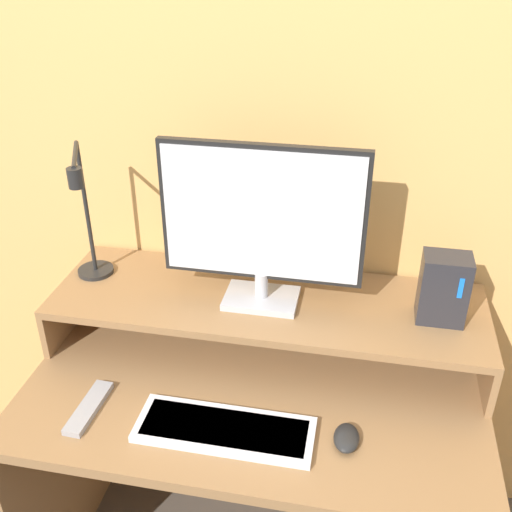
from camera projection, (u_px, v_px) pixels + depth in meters
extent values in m
cube|color=#E5AD60|center=(283.00, 142.00, 1.67)|extent=(6.00, 0.05, 2.50)
cube|color=olive|center=(255.00, 385.00, 1.60)|extent=(1.20, 0.72, 0.03)
cube|color=olive|center=(73.00, 448.00, 1.88)|extent=(0.03, 0.72, 0.69)
cube|color=olive|center=(459.00, 510.00, 1.68)|extent=(0.03, 0.72, 0.69)
cube|color=olive|center=(74.00, 302.00, 1.81)|extent=(0.02, 0.38, 0.13)
cube|color=olive|center=(483.00, 349.00, 1.61)|extent=(0.02, 0.38, 0.13)
cube|color=olive|center=(267.00, 301.00, 1.67)|extent=(1.20, 0.38, 0.02)
cube|color=#BCBCC1|center=(261.00, 298.00, 1.65)|extent=(0.20, 0.14, 0.02)
cylinder|color=#BCBCC1|center=(261.00, 285.00, 1.62)|extent=(0.04, 0.04, 0.07)
cube|color=black|center=(262.00, 214.00, 1.52)|extent=(0.53, 0.02, 0.37)
cube|color=silver|center=(261.00, 216.00, 1.51)|extent=(0.51, 0.01, 0.35)
cylinder|color=black|center=(96.00, 271.00, 1.78)|extent=(0.10, 0.10, 0.01)
cylinder|color=black|center=(86.00, 209.00, 1.68)|extent=(0.01, 0.01, 0.39)
cylinder|color=black|center=(75.00, 155.00, 1.50)|extent=(0.09, 0.18, 0.01)
cylinder|color=black|center=(75.00, 178.00, 1.44)|extent=(0.04, 0.04, 0.05)
cube|color=#28282D|center=(443.00, 288.00, 1.53)|extent=(0.12, 0.09, 0.19)
cube|color=#1972F2|center=(461.00, 288.00, 1.47)|extent=(0.01, 0.00, 0.06)
cube|color=silver|center=(225.00, 430.00, 1.43)|extent=(0.43, 0.15, 0.02)
cube|color=#AFAFB3|center=(225.00, 428.00, 1.43)|extent=(0.39, 0.12, 0.01)
ellipsoid|color=black|center=(346.00, 438.00, 1.40)|extent=(0.06, 0.09, 0.03)
cube|color=#99999E|center=(89.00, 408.00, 1.50)|extent=(0.06, 0.19, 0.02)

